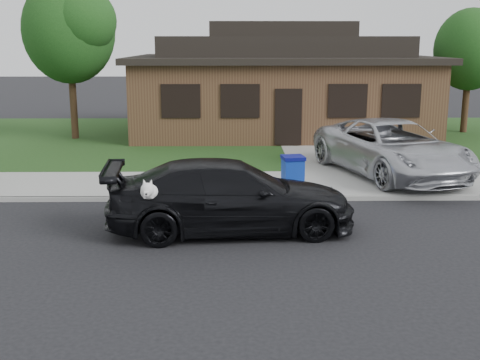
{
  "coord_description": "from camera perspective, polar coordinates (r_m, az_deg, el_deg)",
  "views": [
    {
      "loc": [
        1.87,
        -11.39,
        3.98
      ],
      "look_at": [
        2.05,
        1.1,
        1.1
      ],
      "focal_mm": 45.0,
      "sensor_mm": 36.0,
      "label": 1
    }
  ],
  "objects": [
    {
      "name": "sidewalk",
      "position": [
        16.96,
        -7.14,
        -0.48
      ],
      "size": [
        60.0,
        3.0,
        0.12
      ],
      "primitive_type": "cube",
      "color": "gray",
      "rests_on": "ground"
    },
    {
      "name": "ground",
      "position": [
        12.21,
        -9.66,
        -6.23
      ],
      "size": [
        120.0,
        120.0,
        0.0
      ],
      "primitive_type": "plane",
      "color": "black",
      "rests_on": "ground"
    },
    {
      "name": "sedan",
      "position": [
        12.8,
        -0.91,
        -1.56
      ],
      "size": [
        5.43,
        2.66,
        1.53
      ],
      "rotation": [
        0.0,
        0.0,
        1.66
      ],
      "color": "black",
      "rests_on": "ground"
    },
    {
      "name": "minivan",
      "position": [
        18.14,
        14.21,
        2.96
      ],
      "size": [
        4.27,
        6.32,
        1.61
      ],
      "primitive_type": "imported",
      "rotation": [
        0.0,
        0.0,
        0.3
      ],
      "color": "#BBBDC3",
      "rests_on": "driveway"
    },
    {
      "name": "house",
      "position": [
        26.54,
        3.82,
        8.98
      ],
      "size": [
        12.6,
        8.6,
        4.65
      ],
      "color": "#422B1C",
      "rests_on": "ground"
    },
    {
      "name": "recycling_bin",
      "position": [
        15.92,
        5.03,
        0.65
      ],
      "size": [
        0.64,
        0.65,
        0.94
      ],
      "rotation": [
        0.0,
        0.0,
        0.15
      ],
      "color": "#0E309F",
      "rests_on": "sidewalk"
    },
    {
      "name": "tree_1",
      "position": [
        27.76,
        21.33,
        11.58
      ],
      "size": [
        3.15,
        3.0,
        5.25
      ],
      "color": "#332114",
      "rests_on": "ground"
    },
    {
      "name": "tree_0",
      "position": [
        25.05,
        -15.62,
        13.67
      ],
      "size": [
        3.78,
        3.6,
        6.34
      ],
      "color": "#332114",
      "rests_on": "ground"
    },
    {
      "name": "curb",
      "position": [
        15.51,
        -7.74,
        -1.77
      ],
      "size": [
        60.0,
        0.12,
        0.12
      ],
      "primitive_type": "cube",
      "color": "gray",
      "rests_on": "ground"
    },
    {
      "name": "lawn",
      "position": [
        24.77,
        -5.16,
        3.85
      ],
      "size": [
        60.0,
        13.0,
        0.13
      ],
      "primitive_type": "cube",
      "color": "#193814",
      "rests_on": "ground"
    },
    {
      "name": "driveway",
      "position": [
        22.13,
        9.94,
        2.62
      ],
      "size": [
        4.5,
        13.0,
        0.14
      ],
      "primitive_type": "cube",
      "color": "gray",
      "rests_on": "ground"
    }
  ]
}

